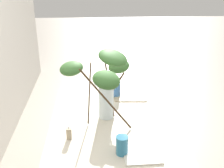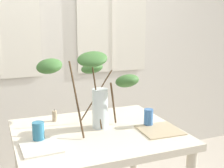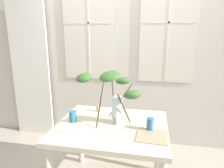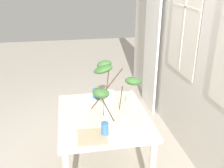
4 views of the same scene
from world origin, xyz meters
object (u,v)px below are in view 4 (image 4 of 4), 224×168
Objects in this scene: plate_square_right at (92,137)px; pillar_candle at (127,99)px; drinking_glass_blue_right at (105,129)px; plate_square_left at (86,98)px; vase_with_branches at (110,86)px; dining_table at (103,123)px; drinking_glass_blue_left at (96,94)px.

plate_square_right is 0.79m from pillar_candle.
drinking_glass_blue_right reaches higher than plate_square_left.
plate_square_left is at bearing -110.78° from pillar_candle.
dining_table is at bearing -93.25° from vase_with_branches.
dining_table is at bearing 174.37° from drinking_glass_blue_right.
plate_square_left is 0.81m from plate_square_right.
pillar_candle is at bearing 143.16° from plate_square_right.
plate_square_left is at bearing -171.79° from drinking_glass_blue_right.
drinking_glass_blue_right is at bearing 8.21° from plate_square_left.
pillar_candle is at bearing 63.30° from drinking_glass_blue_left.
vase_with_branches is at bearing -46.37° from pillar_candle.
drinking_glass_blue_left is 0.82m from plate_square_right.
vase_with_branches reaches higher than dining_table.
drinking_glass_blue_right is (0.38, -0.11, -0.27)m from vase_with_branches.
pillar_candle reaches higher than dining_table.
plate_square_left is 2.50× the size of pillar_candle.
vase_with_branches reaches higher than drinking_glass_blue_left.
drinking_glass_blue_right reaches higher than pillar_candle.
dining_table is 1.57× the size of vase_with_branches.
vase_with_branches is 0.48m from drinking_glass_blue_right.
dining_table is 0.45m from plate_square_right.
plate_square_right is 2.95× the size of pillar_candle.
plate_square_right is at bearing -29.93° from vase_with_branches.
drinking_glass_blue_left reaches higher than plate_square_left.
pillar_candle reaches higher than plate_square_left.
vase_with_branches reaches higher than drinking_glass_blue_right.
plate_square_left is at bearing -151.35° from vase_with_branches.
plate_square_left is 0.85× the size of plate_square_right.
dining_table is 0.42m from drinking_glass_blue_right.
plate_square_right is (0.02, -0.12, -0.06)m from drinking_glass_blue_right.
vase_with_branches is at bearing 13.85° from drinking_glass_blue_left.
dining_table is 0.44m from drinking_glass_blue_left.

